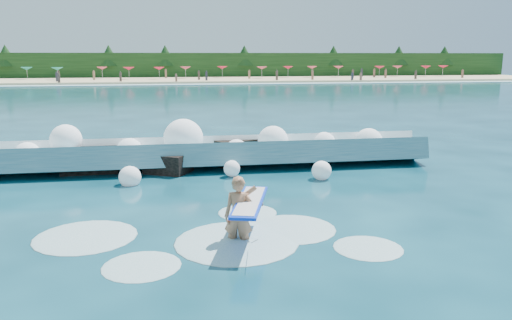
# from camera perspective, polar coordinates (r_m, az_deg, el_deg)

# --- Properties ---
(ground) EXTENTS (200.00, 200.00, 0.00)m
(ground) POSITION_cam_1_polar(r_m,az_deg,el_deg) (13.99, -4.71, -6.69)
(ground) COLOR #072C38
(ground) RESTS_ON ground
(beach) EXTENTS (140.00, 20.00, 0.40)m
(beach) POSITION_cam_1_polar(r_m,az_deg,el_deg) (91.33, -9.11, 9.02)
(beach) COLOR tan
(beach) RESTS_ON ground
(wet_band) EXTENTS (140.00, 5.00, 0.08)m
(wet_band) POSITION_cam_1_polar(r_m,az_deg,el_deg) (80.35, -9.00, 8.55)
(wet_band) COLOR silver
(wet_band) RESTS_ON ground
(treeline) EXTENTS (140.00, 4.00, 5.00)m
(treeline) POSITION_cam_1_polar(r_m,az_deg,el_deg) (101.25, -9.23, 10.58)
(treeline) COLOR black
(treeline) RESTS_ON ground
(breaking_wave) EXTENTS (17.81, 2.78, 1.54)m
(breaking_wave) POSITION_cam_1_polar(r_m,az_deg,el_deg) (20.44, -5.44, 0.78)
(breaking_wave) COLOR teal
(breaking_wave) RESTS_ON ground
(rock_cluster) EXTENTS (7.89, 3.14, 1.23)m
(rock_cluster) POSITION_cam_1_polar(r_m,az_deg,el_deg) (20.34, -11.08, 0.14)
(rock_cluster) COLOR black
(rock_cluster) RESTS_ON ground
(surfer_with_board) EXTENTS (1.36, 3.07, 1.95)m
(surfer_with_board) POSITION_cam_1_polar(r_m,az_deg,el_deg) (12.08, -1.70, -6.07)
(surfer_with_board) COLOR #A06A4B
(surfer_with_board) RESTS_ON ground
(wave_spray) EXTENTS (14.54, 4.29, 2.06)m
(wave_spray) POSITION_cam_1_polar(r_m,az_deg,el_deg) (20.07, -5.77, 1.73)
(wave_spray) COLOR white
(wave_spray) RESTS_ON ground
(surf_foam) EXTENTS (8.78, 5.02, 0.15)m
(surf_foam) POSITION_cam_1_polar(r_m,az_deg,el_deg) (12.58, -4.78, -8.86)
(surf_foam) COLOR silver
(surf_foam) RESTS_ON ground
(beach_umbrellas) EXTENTS (111.85, 6.42, 0.50)m
(beach_umbrellas) POSITION_cam_1_polar(r_m,az_deg,el_deg) (93.35, -9.16, 10.34)
(beach_umbrellas) COLOR #C53A4E
(beach_umbrellas) RESTS_ON ground
(beachgoers) EXTENTS (101.75, 12.21, 1.94)m
(beachgoers) POSITION_cam_1_polar(r_m,az_deg,el_deg) (87.74, -12.02, 9.42)
(beachgoers) COLOR #3F332D
(beachgoers) RESTS_ON ground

